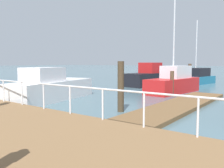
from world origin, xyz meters
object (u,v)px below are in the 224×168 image
(moored_boat_0, at_px, (51,88))
(moored_boat_5, at_px, (196,78))
(moored_boat_4, at_px, (148,77))
(moored_boat_1, at_px, (174,82))

(moored_boat_0, height_order, moored_boat_5, moored_boat_5)
(moored_boat_4, bearing_deg, moored_boat_5, -34.62)
(moored_boat_4, xyz_separation_m, moored_boat_5, (4.77, -3.29, -0.16))
(moored_boat_1, distance_m, moored_boat_4, 5.66)
(moored_boat_4, relative_size, moored_boat_5, 0.84)
(moored_boat_4, height_order, moored_boat_5, moored_boat_5)
(moored_boat_5, bearing_deg, moored_boat_1, -173.93)
(moored_boat_1, xyz_separation_m, moored_boat_4, (3.79, 4.20, 0.01))
(moored_boat_1, bearing_deg, moored_boat_5, 6.07)
(moored_boat_1, bearing_deg, moored_boat_0, 149.25)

